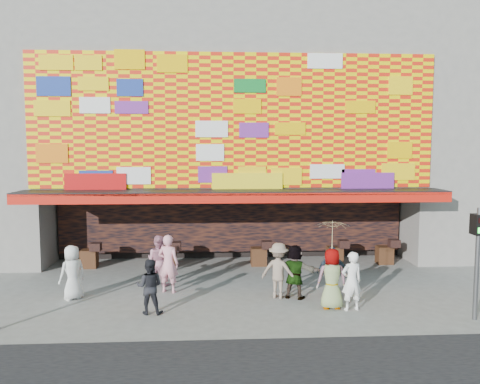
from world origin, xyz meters
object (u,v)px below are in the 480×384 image
Objects in this scene: ped_f at (295,272)px; ped_h at (352,281)px; ped_b at (168,264)px; ped_e at (332,272)px; ped_i at (159,260)px; ped_d at (279,270)px; signal_right at (478,251)px; parasol at (333,235)px; ped_a at (72,272)px; ped_g at (332,279)px; ped_c at (149,286)px.

ped_h is at bearing 165.47° from ped_f.
ped_b is 5.11m from ped_e.
ped_i is at bearing -47.26° from ped_b.
ped_b reaches higher than ped_d.
ped_f is at bearing -175.79° from ped_i.
ped_i is (-5.46, 1.59, 0.05)m from ped_e.
ped_d is at bearing -175.37° from ped_b.
signal_right reaches higher than parasol.
ped_i is (-3.81, 1.56, -0.01)m from ped_d.
ped_d reaches higher than ped_f.
ped_i is at bearing 165.96° from ped_a.
ped_d is (-4.97, 2.12, -1.01)m from signal_right.
ped_b is 5.24m from parasol.
ped_h is (1.89, -1.21, -0.01)m from ped_d.
ped_i is (-5.18, 2.60, -0.02)m from ped_g.
signal_right reaches higher than ped_e.
ped_e is at bearing -156.44° from ped_d.
signal_right is at bearing -16.70° from parasol.
ped_f is at bearing 12.23° from ped_e.
signal_right is 3.37m from ped_h.
signal_right is 3.76m from parasol.
ped_f is 1.81m from ped_h.
ped_d is at bearing -177.19° from ped_i.
ped_c is 0.88× the size of ped_g.
ped_b reaches higher than ped_i.
ped_b is 1.09× the size of ped_d.
signal_right is at bearing 178.03° from ped_b.
ped_e is at bearing 74.75° from parasol.
ped_g is (-0.27, -1.01, 0.08)m from ped_e.
ped_f is 0.93× the size of parasol.
ped_i reaches higher than ped_c.
ped_a is 0.99× the size of ped_h.
signal_right reaches higher than ped_d.
parasol is (5.12, 0.13, 1.35)m from ped_c.
ped_h reaches higher than ped_c.
parasol is (0.90, -0.96, 1.29)m from ped_f.
ped_a is at bearing -24.20° from ped_c.
ped_d is 1.01× the size of ped_h.
ped_c is 0.97× the size of ped_e.
parasol is (0.00, -0.00, 1.25)m from ped_g.
ped_a reaches higher than ped_e.
ped_i reaches higher than ped_h.
ped_b reaches higher than ped_a.
ped_b is 0.92m from ped_i.
parasol is at bearing -29.99° from ped_h.
parasol reaches higher than ped_e.
ped_f is (-4.49, 2.04, -1.03)m from signal_right.
ped_c is 2.73m from ped_i.
ped_h is 0.94× the size of parasol.
ped_h is 6.34m from ped_i.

